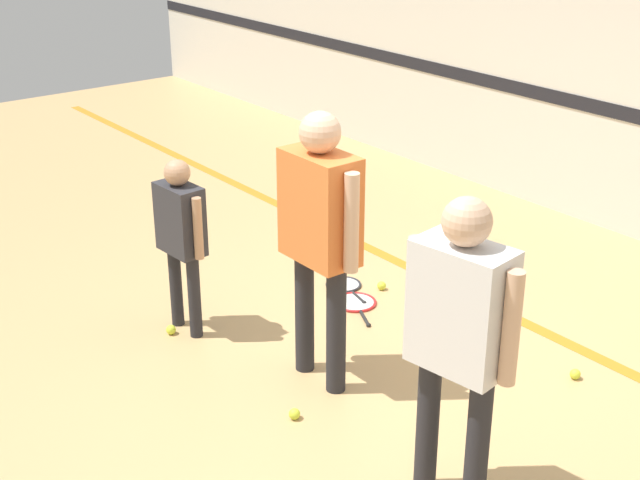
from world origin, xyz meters
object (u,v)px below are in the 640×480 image
person_instructor (320,221)px  tennis_ball_near_instructor (294,414)px  person_student_right (460,324)px  tennis_ball_stray_right (575,374)px  tennis_ball_stray_left (171,330)px  racket_spare_on_floor (356,303)px  racket_second_spare (345,286)px  person_student_left (181,228)px  tennis_ball_by_spare_racket (382,286)px

person_instructor → tennis_ball_near_instructor: (0.25, -0.38, -1.01)m
person_instructor → person_student_right: size_ratio=1.05×
tennis_ball_stray_right → tennis_ball_stray_left: bearing=-140.5°
person_instructor → racket_spare_on_floor: bearing=127.4°
person_instructor → tennis_ball_stray_left: 1.52m
racket_second_spare → racket_spare_on_floor: bearing=-11.0°
tennis_ball_stray_right → person_student_right: bearing=-77.9°
person_instructor → person_student_left: bearing=-162.5°
racket_spare_on_floor → tennis_ball_stray_left: size_ratio=8.19×
tennis_ball_near_instructor → tennis_ball_stray_left: same height
racket_second_spare → tennis_ball_near_instructor: 1.73m
racket_spare_on_floor → tennis_ball_by_spare_racket: tennis_ball_by_spare_racket is taller
person_student_right → racket_spare_on_floor: size_ratio=2.97×
person_student_left → tennis_ball_stray_right: size_ratio=18.26×
person_student_right → tennis_ball_stray_right: (-0.31, 1.42, -0.96)m
racket_second_spare → tennis_ball_stray_left: bearing=-84.0°
tennis_ball_by_spare_racket → racket_second_spare: bearing=-138.1°
person_instructor → person_student_left: (-1.04, -0.32, -0.29)m
person_student_right → person_student_left: bearing=-5.0°
tennis_ball_near_instructor → tennis_ball_stray_left: size_ratio=1.00×
person_student_left → tennis_ball_stray_left: bearing=-99.4°
person_student_left → racket_second_spare: person_student_left is taller
person_instructor → tennis_ball_stray_right: person_instructor is taller
racket_spare_on_floor → tennis_ball_by_spare_racket: bearing=127.6°
racket_second_spare → tennis_ball_by_spare_racket: (0.20, 0.18, 0.02)m
racket_spare_on_floor → tennis_ball_stray_right: bearing=40.1°
racket_second_spare → tennis_ball_stray_right: tennis_ball_stray_right is taller
tennis_ball_near_instructor → tennis_ball_stray_right: 1.76m
person_student_left → racket_spare_on_floor: bearing=65.8°
person_student_left → racket_spare_on_floor: (0.43, 1.14, -0.74)m
racket_spare_on_floor → person_instructor: bearing=-27.4°
person_student_right → tennis_ball_stray_left: size_ratio=24.30×
person_instructor → tennis_ball_stray_left: size_ratio=25.46×
racket_second_spare → person_student_right: bearing=-14.6°
person_student_right → person_instructor: bearing=-16.9°
racket_spare_on_floor → tennis_ball_stray_right: 1.64m
tennis_ball_stray_left → tennis_ball_stray_right: size_ratio=1.00×
tennis_ball_by_spare_racket → tennis_ball_stray_left: bearing=-103.4°
person_student_right → racket_second_spare: size_ratio=3.20×
tennis_ball_near_instructor → tennis_ball_by_spare_racket: bearing=121.9°
racket_spare_on_floor → tennis_ball_stray_right: size_ratio=8.19×
tennis_ball_near_instructor → racket_spare_on_floor: bearing=125.9°
person_student_right → tennis_ball_stray_left: (-2.33, -0.25, -0.96)m
person_instructor → tennis_ball_stray_left: (-1.05, -0.44, -1.01)m
person_instructor → tennis_ball_by_spare_racket: size_ratio=25.46×
person_instructor → tennis_ball_stray_right: bearing=51.8°
person_student_left → tennis_ball_stray_right: 2.64m
racket_spare_on_floor → tennis_ball_stray_right: (1.59, 0.41, 0.02)m
person_student_left → racket_spare_on_floor: 1.42m
person_student_right → racket_spare_on_floor: bearing=-36.2°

